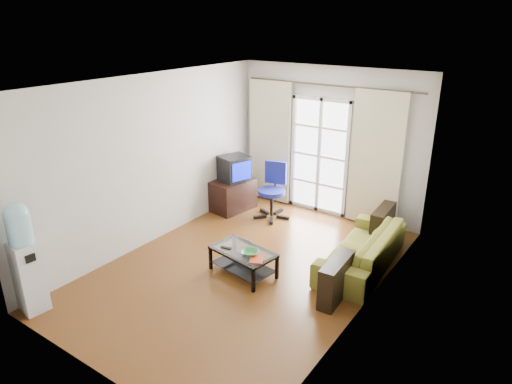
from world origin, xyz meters
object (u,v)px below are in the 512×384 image
crt_tv (234,168)px  task_chair (272,201)px  water_cooler (25,256)px  coffee_table (243,259)px  tv_stand (232,195)px  sofa (362,248)px

crt_tv → task_chair: (0.81, 0.08, -0.52)m
crt_tv → water_cooler: (-0.10, -4.06, -0.06)m
coffee_table → water_cooler: 2.81m
crt_tv → tv_stand: bearing=-72.0°
task_chair → water_cooler: 4.26m
coffee_table → water_cooler: size_ratio=0.69×
coffee_table → water_cooler: bearing=-127.1°
tv_stand → crt_tv: (0.00, 0.06, 0.53)m
coffee_table → tv_stand: 2.38m
tv_stand → crt_tv: size_ratio=1.27×
coffee_table → tv_stand: size_ratio=1.26×
tv_stand → water_cooler: 4.03m
tv_stand → task_chair: task_chair is taller
sofa → coffee_table: (-1.31, -1.18, -0.04)m
sofa → tv_stand: tv_stand is taller
sofa → water_cooler: 4.53m
crt_tv → sofa: bearing=6.2°
sofa → water_cooler: (-2.97, -3.38, 0.48)m
crt_tv → water_cooler: size_ratio=0.43×
crt_tv → task_chair: size_ratio=0.62×
tv_stand → crt_tv: 0.53m
coffee_table → tv_stand: tv_stand is taller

